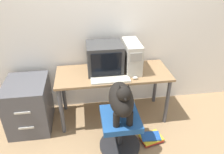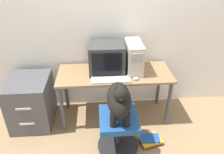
{
  "view_description": "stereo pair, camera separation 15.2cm",
  "coord_description": "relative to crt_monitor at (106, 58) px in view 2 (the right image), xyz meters",
  "views": [
    {
      "loc": [
        -0.37,
        -2.17,
        2.07
      ],
      "look_at": [
        -0.05,
        0.03,
        0.8
      ],
      "focal_mm": 35.0,
      "sensor_mm": 36.0,
      "label": 1
    },
    {
      "loc": [
        -0.22,
        -2.19,
        2.07
      ],
      "look_at": [
        -0.05,
        0.03,
        0.8
      ],
      "focal_mm": 35.0,
      "sensor_mm": 36.0,
      "label": 2
    }
  ],
  "objects": [
    {
      "name": "ground_plane",
      "position": [
        0.1,
        -0.36,
        -0.89
      ],
      "size": [
        12.0,
        12.0,
        0.0
      ],
      "primitive_type": "plane",
      "color": "#937551"
    },
    {
      "name": "wall_back",
      "position": [
        0.1,
        0.3,
        0.41
      ],
      "size": [
        8.0,
        0.05,
        2.6
      ],
      "color": "white",
      "rests_on": "ground_plane"
    },
    {
      "name": "desk",
      "position": [
        0.1,
        -0.06,
        -0.27
      ],
      "size": [
        1.48,
        0.59,
        0.7
      ],
      "color": "olive",
      "rests_on": "ground_plane"
    },
    {
      "name": "crt_monitor",
      "position": [
        0.0,
        0.0,
        0.0
      ],
      "size": [
        0.45,
        0.39,
        0.38
      ],
      "color": "#383838",
      "rests_on": "desk"
    },
    {
      "name": "pc_tower",
      "position": [
        0.35,
        -0.01,
        0.01
      ],
      "size": [
        0.19,
        0.45,
        0.39
      ],
      "color": "beige",
      "rests_on": "desk"
    },
    {
      "name": "keyboard",
      "position": [
        0.04,
        -0.27,
        -0.17
      ],
      "size": [
        0.48,
        0.15,
        0.03
      ],
      "color": "beige",
      "rests_on": "desk"
    },
    {
      "name": "computer_mouse",
      "position": [
        0.35,
        -0.27,
        -0.17
      ],
      "size": [
        0.07,
        0.04,
        0.04
      ],
      "color": "beige",
      "rests_on": "desk"
    },
    {
      "name": "office_chair",
      "position": [
        0.1,
        -0.66,
        -0.63
      ],
      "size": [
        0.49,
        0.49,
        0.47
      ],
      "color": "#262628",
      "rests_on": "ground_plane"
    },
    {
      "name": "dog",
      "position": [
        0.1,
        -0.69,
        -0.17
      ],
      "size": [
        0.26,
        0.51,
        0.5
      ],
      "color": "black",
      "rests_on": "office_chair"
    },
    {
      "name": "filing_cabinet",
      "position": [
        -1.02,
        -0.11,
        -0.56
      ],
      "size": [
        0.52,
        0.63,
        0.66
      ],
      "color": "#4C4C51",
      "rests_on": "ground_plane"
    },
    {
      "name": "book_stack_floor",
      "position": [
        0.5,
        -0.63,
        -0.85
      ],
      "size": [
        0.3,
        0.26,
        0.08
      ],
      "color": "#262628",
      "rests_on": "ground_plane"
    }
  ]
}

